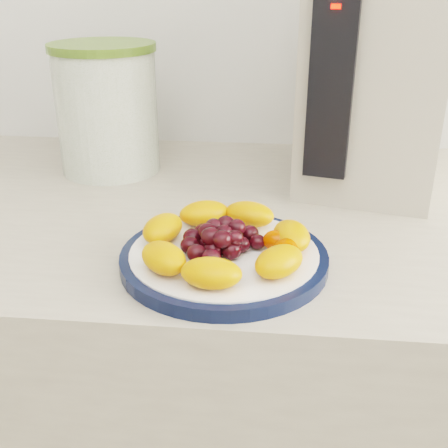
# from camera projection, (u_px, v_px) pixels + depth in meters

# --- Properties ---
(counter) EXTENTS (3.50, 0.60, 0.90)m
(counter) POSITION_uv_depth(u_px,v_px,m) (219.00, 442.00, 0.98)
(counter) COLOR #B4A994
(counter) RESTS_ON floor
(plate_rim) EXTENTS (0.23, 0.23, 0.01)m
(plate_rim) POSITION_uv_depth(u_px,v_px,m) (224.00, 259.00, 0.62)
(plate_rim) COLOR black
(plate_rim) RESTS_ON counter
(plate_face) EXTENTS (0.21, 0.21, 0.02)m
(plate_face) POSITION_uv_depth(u_px,v_px,m) (224.00, 258.00, 0.62)
(plate_face) COLOR white
(plate_face) RESTS_ON counter
(canister) EXTENTS (0.21, 0.21, 0.19)m
(canister) POSITION_uv_depth(u_px,v_px,m) (108.00, 113.00, 0.88)
(canister) COLOR #40601B
(canister) RESTS_ON counter
(canister_lid) EXTENTS (0.21, 0.21, 0.01)m
(canister_lid) POSITION_uv_depth(u_px,v_px,m) (102.00, 47.00, 0.84)
(canister_lid) COLOR #526F26
(canister_lid) RESTS_ON canister
(appliance_body) EXTENTS (0.24, 0.30, 0.33)m
(appliance_body) POSITION_uv_depth(u_px,v_px,m) (379.00, 73.00, 0.81)
(appliance_body) COLOR #B4AB9A
(appliance_body) RESTS_ON counter
(appliance_panel) EXTENTS (0.06, 0.03, 0.24)m
(appliance_panel) POSITION_uv_depth(u_px,v_px,m) (331.00, 85.00, 0.71)
(appliance_panel) COLOR black
(appliance_panel) RESTS_ON appliance_body
(appliance_led) EXTENTS (0.01, 0.01, 0.01)m
(appliance_led) POSITION_uv_depth(u_px,v_px,m) (336.00, 6.00, 0.66)
(appliance_led) COLOR #FF0C05
(appliance_led) RESTS_ON appliance_panel
(fruit_plate) EXTENTS (0.20, 0.20, 0.03)m
(fruit_plate) POSITION_uv_depth(u_px,v_px,m) (227.00, 239.00, 0.61)
(fruit_plate) COLOR orange
(fruit_plate) RESTS_ON plate_face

